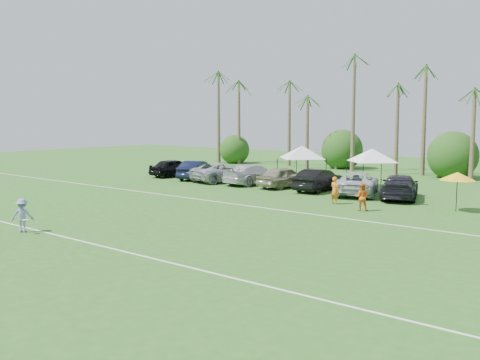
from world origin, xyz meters
The scene contains 26 objects.
ground centered at (0.00, 0.00, 0.00)m, with size 120.00×120.00×0.00m, color #2A5C1B.
field_lines centered at (0.00, 8.00, 0.01)m, with size 80.00×12.10×0.01m.
palm_tree_0 centered at (-22.00, 38.00, 7.48)m, with size 2.40×2.40×8.90m.
palm_tree_1 centered at (-17.00, 38.00, 8.35)m, with size 2.40×2.40×9.90m.
palm_tree_2 centered at (-12.00, 38.00, 9.21)m, with size 2.40×2.40×10.90m.
palm_tree_3 centered at (-8.00, 38.00, 10.06)m, with size 2.40×2.40×11.90m.
palm_tree_4 centered at (-4.00, 38.00, 7.48)m, with size 2.40×2.40×8.90m.
palm_tree_5 centered at (0.00, 38.00, 8.35)m, with size 2.40×2.40×9.90m.
palm_tree_6 centered at (4.00, 38.00, 9.21)m, with size 2.40×2.40×10.90m.
bush_tree_0 centered at (-19.00, 39.00, 1.80)m, with size 4.00×4.00×4.00m.
bush_tree_1 centered at (-6.00, 39.00, 1.80)m, with size 4.00×4.00×4.00m.
bush_tree_2 centered at (6.00, 39.00, 1.80)m, with size 4.00×4.00×4.00m.
sideline_player_a centered at (4.87, 17.98, 0.86)m, with size 0.63×0.41×1.73m, color orange.
sideline_player_b centered at (7.28, 16.79, 0.82)m, with size 0.79×0.62×1.63m, color orange.
canopy_tent_left centered at (-2.38, 25.62, 3.09)m, with size 4.46×4.46×3.61m.
canopy_tent_right centered at (3.18, 26.89, 3.00)m, with size 4.32×4.32×3.50m.
market_umbrella centered at (11.65, 20.00, 2.05)m, with size 2.05×2.05×2.28m.
frisbee_player centered at (-2.60, 1.39, 0.80)m, with size 1.26×1.15×1.61m.
parked_car_0 centered at (-14.31, 22.67, 0.81)m, with size 1.92×4.78×1.63m, color black.
parked_car_1 centered at (-11.24, 22.41, 0.81)m, with size 1.72×4.94×1.63m, color black.
parked_car_2 centered at (-8.17, 22.56, 0.81)m, with size 2.70×5.85×1.63m, color #A9ABB3.
parked_car_3 centered at (-5.10, 22.68, 0.81)m, with size 2.28×5.61×1.63m, color silver.
parked_car_4 centered at (-2.04, 22.54, 0.81)m, with size 1.92×4.78×1.63m, color gray.
parked_car_5 centered at (1.03, 22.53, 0.81)m, with size 1.72×4.94×1.63m, color black.
parked_car_6 centered at (4.10, 22.55, 0.81)m, with size 2.70×5.85×1.63m, color #B9BEC3.
parked_car_7 centered at (7.16, 22.64, 0.81)m, with size 2.28×5.61×1.63m, color black.
Camera 1 is at (20.98, -11.53, 5.42)m, focal length 40.00 mm.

